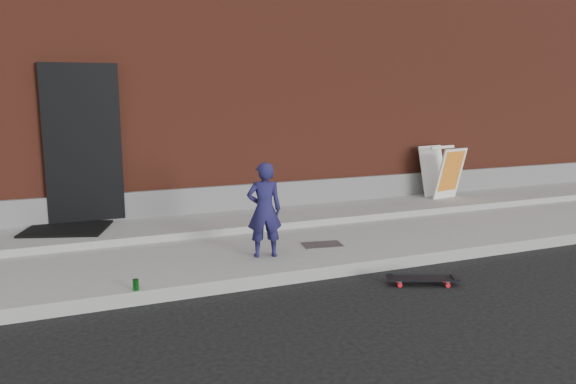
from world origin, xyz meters
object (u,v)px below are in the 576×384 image
skateboard (422,279)px  pizza_sign (442,172)px  soda_can (136,285)px  child (264,210)px

skateboard → pizza_sign: (2.67, 3.15, 0.64)m
pizza_sign → soda_can: size_ratio=7.96×
skateboard → soda_can: soda_can is taller
pizza_sign → skateboard: bearing=-130.2°
child → soda_can: child is taller
child → soda_can: 1.80m
child → skateboard: (1.42, -1.24, -0.66)m
child → skateboard: size_ratio=1.49×
soda_can → pizza_sign: bearing=23.9°
pizza_sign → soda_can: (-5.70, -2.53, -0.50)m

